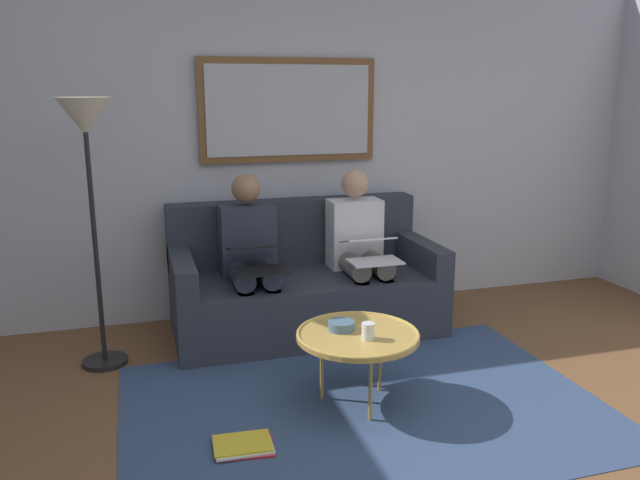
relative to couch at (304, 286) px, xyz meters
name	(u,v)px	position (x,y,z in m)	size (l,w,h in m)	color
wall_rear	(286,143)	(0.00, -0.48, 0.99)	(6.00, 0.12, 2.60)	#B7BCC6
area_rug	(364,406)	(0.00, 1.27, -0.31)	(2.60, 1.80, 0.01)	#33476B
couch	(304,286)	(0.00, 0.00, 0.00)	(1.87, 0.90, 0.90)	#2D333D
framed_mirror	(289,110)	(0.00, -0.39, 1.24)	(1.33, 0.05, 0.76)	brown
coffee_table	(358,335)	(0.02, 1.22, 0.09)	(0.67, 0.67, 0.42)	tan
cup	(368,331)	(0.00, 1.31, 0.15)	(0.07, 0.07, 0.09)	silver
bowl	(341,326)	(0.09, 1.14, 0.13)	(0.15, 0.15, 0.05)	slate
person_left	(359,244)	(-0.40, 0.07, 0.30)	(0.38, 0.58, 1.14)	silver
laptop_white	(371,249)	(-0.40, 0.31, 0.32)	(0.35, 0.37, 0.16)	white
person_right	(250,252)	(0.40, 0.07, 0.30)	(0.38, 0.58, 1.14)	#2D3342
laptop_black	(257,258)	(0.40, 0.30, 0.32)	(0.35, 0.38, 0.16)	black
magazine_stack	(244,446)	(0.71, 1.50, -0.29)	(0.31, 0.24, 0.03)	red
standing_lamp	(87,147)	(1.39, 0.27, 1.06)	(0.32, 0.32, 1.66)	black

